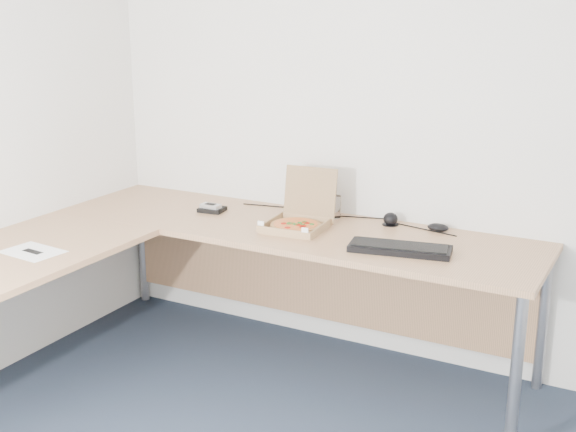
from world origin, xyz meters
The scene contains 11 objects.
room_shell centered at (0.00, 0.00, 1.25)m, with size 3.50×3.50×2.50m, color silver, non-canonical shape.
desk centered at (-0.82, 0.97, 0.70)m, with size 2.50×2.20×0.73m.
pizza_box centered at (-0.45, 1.38, 0.76)m, with size 0.28×0.32×0.28m.
drinking_glass centered at (-0.38, 1.66, 0.79)m, with size 0.06×0.06×0.11m, color silver.
keyboard centered at (0.12, 1.28, 0.74)m, with size 0.45×0.16×0.03m, color black.
mouse centered at (0.18, 1.67, 0.75)m, with size 0.11×0.07×0.04m, color black.
wallet centered at (-1.00, 1.45, 0.74)m, with size 0.13×0.11×0.02m, color black.
phone centered at (-1.00, 1.44, 0.76)m, with size 0.11×0.06×0.02m, color #B2B5BA.
paper_sheet centered at (-1.33, 0.50, 0.73)m, with size 0.27×0.19×0.00m, color white.
dome_speaker centered at (-0.07, 1.66, 0.76)m, with size 0.08×0.08×0.07m, color black.
cable_bundle centered at (-0.35, 1.68, 0.73)m, with size 0.59×0.04×0.01m, color black, non-canonical shape.
Camera 1 is at (1.18, -1.76, 1.80)m, focal length 46.63 mm.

